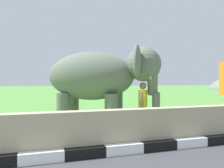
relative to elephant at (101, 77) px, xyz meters
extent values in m
cube|color=white|center=(-2.01, -2.81, -1.72)|extent=(0.90, 0.20, 0.24)
cube|color=black|center=(-1.11, -2.81, -1.72)|extent=(0.90, 0.20, 0.24)
cube|color=white|center=(-0.21, -2.81, -1.72)|extent=(0.90, 0.20, 0.24)
cube|color=black|center=(0.69, -2.81, -1.72)|extent=(0.90, 0.20, 0.24)
cube|color=white|center=(1.59, -2.81, -1.72)|extent=(0.90, 0.20, 0.24)
cube|color=black|center=(2.49, -2.81, -1.72)|extent=(0.90, 0.20, 0.24)
cube|color=tan|center=(-1.01, -2.51, -1.34)|extent=(28.00, 0.36, 1.00)
cylinder|color=#626A5C|center=(0.65, 0.14, -1.20)|extent=(0.44, 0.44, 1.29)
cylinder|color=#626A5C|center=(0.19, -0.63, -1.20)|extent=(0.44, 0.44, 1.29)
cylinder|color=#626A5C|center=(-0.82, 1.00, -1.20)|extent=(0.44, 0.44, 1.29)
cylinder|color=#626A5C|center=(-1.28, 0.23, -1.20)|extent=(0.44, 0.44, 1.29)
ellipsoid|color=#626A5C|center=(-0.32, 0.19, 0.04)|extent=(3.48, 2.95, 1.70)
sphere|color=#626A5C|center=(1.30, -0.76, 0.42)|extent=(1.16, 1.16, 1.16)
ellipsoid|color=#D84C8C|center=(1.55, -0.91, 0.57)|extent=(0.63, 0.73, 0.44)
ellipsoid|color=#626A5C|center=(1.57, -0.02, 0.47)|extent=(0.66, 0.90, 1.00)
ellipsoid|color=#626A5C|center=(0.78, -1.36, 0.47)|extent=(0.66, 0.90, 1.00)
cylinder|color=#626A5C|center=(1.55, -0.91, -0.13)|extent=(0.57, 0.65, 1.00)
cylinder|color=#626A5C|center=(1.65, -0.97, -0.93)|extent=(0.40, 0.43, 0.82)
cone|color=beige|center=(1.64, -0.64, -0.03)|extent=(0.41, 0.56, 0.22)
cone|color=beige|center=(1.35, -1.12, -0.03)|extent=(0.41, 0.56, 0.22)
cylinder|color=navy|center=(1.30, -0.71, -1.43)|extent=(0.15, 0.15, 0.82)
cylinder|color=navy|center=(1.19, -0.88, -1.43)|extent=(0.15, 0.15, 0.82)
cube|color=yellow|center=(1.25, -0.80, -0.73)|extent=(0.43, 0.47, 0.58)
cylinder|color=#9E7251|center=(1.39, -0.58, -0.76)|extent=(0.15, 0.16, 0.53)
cylinder|color=#9E7251|center=(1.10, -1.01, -0.76)|extent=(0.14, 0.14, 0.52)
sphere|color=#9E7251|center=(1.25, -0.80, -0.30)|extent=(0.23, 0.23, 0.23)
camera|label=1|loc=(-2.06, -7.59, -0.19)|focal=36.00mm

